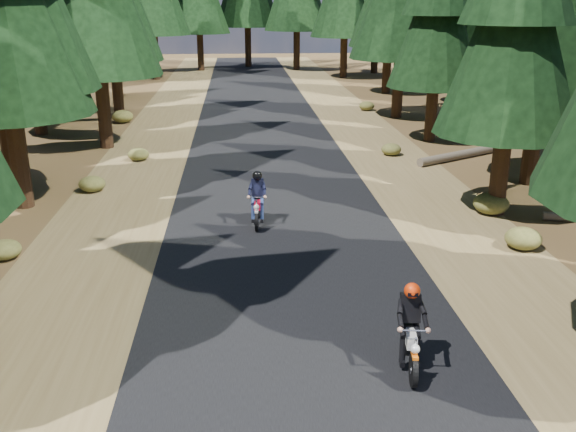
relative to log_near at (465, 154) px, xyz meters
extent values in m
plane|color=#433118|center=(-7.45, -11.00, -0.16)|extent=(120.00, 120.00, 0.00)
cube|color=black|center=(-7.45, -6.00, -0.15)|extent=(6.00, 100.00, 0.01)
cube|color=brown|center=(-12.05, -6.00, -0.16)|extent=(3.20, 100.00, 0.01)
cube|color=brown|center=(-2.85, -6.00, -0.16)|extent=(3.20, 100.00, 0.01)
cylinder|color=black|center=(-14.71, -4.82, 2.51)|extent=(0.51, 0.51, 5.34)
cylinder|color=black|center=(-1.40, -6.52, 2.10)|extent=(0.48, 0.48, 4.52)
cone|color=black|center=(-1.40, -6.52, 4.92)|extent=(3.84, 3.84, 5.65)
cylinder|color=black|center=(-15.16, -4.03, 3.05)|extent=(0.56, 0.56, 6.43)
cylinder|color=black|center=(0.83, -3.60, 2.76)|extent=(0.53, 0.53, 5.84)
cylinder|color=black|center=(-13.81, 2.90, 2.70)|extent=(0.53, 0.53, 5.72)
cylinder|color=black|center=(-0.47, 3.07, 2.09)|extent=(0.48, 0.48, 4.51)
cone|color=black|center=(-0.47, 3.07, 4.91)|extent=(3.83, 3.83, 5.64)
cylinder|color=black|center=(-17.21, 5.85, 3.02)|extent=(0.55, 0.55, 6.37)
cylinder|color=black|center=(3.03, 5.81, 3.08)|extent=(0.56, 0.56, 6.47)
cylinder|color=black|center=(-14.45, 9.76, 2.66)|extent=(0.53, 0.53, 5.64)
cylinder|color=black|center=(-0.52, 8.74, 2.75)|extent=(0.53, 0.53, 5.83)
cylinder|color=black|center=(-18.31, 12.22, 2.56)|extent=(0.52, 0.52, 5.45)
cylinder|color=black|center=(4.07, 13.15, 2.15)|extent=(0.48, 0.48, 4.61)
cone|color=black|center=(4.07, 13.15, 5.03)|extent=(3.92, 3.92, 5.77)
cylinder|color=black|center=(-15.57, 16.46, 2.05)|extent=(0.48, 0.48, 4.42)
cone|color=black|center=(-15.57, 16.46, 4.81)|extent=(3.76, 3.76, 5.52)
cylinder|color=black|center=(0.89, 17.42, 2.72)|extent=(0.53, 0.53, 5.76)
cylinder|color=black|center=(-19.24, 21.77, 2.21)|extent=(0.49, 0.49, 4.75)
cone|color=black|center=(-19.24, 21.77, 5.18)|extent=(4.04, 4.04, 5.93)
cylinder|color=black|center=(5.57, 21.09, 2.67)|extent=(0.53, 0.53, 5.66)
cylinder|color=black|center=(5.55, 15.00, 2.84)|extent=(0.54, 0.54, 6.00)
cylinder|color=black|center=(7.55, 7.00, 2.64)|extent=(0.52, 0.52, 5.60)
cylinder|color=black|center=(-14.45, 26.00, 3.04)|extent=(0.56, 0.56, 6.40)
cylinder|color=black|center=(-0.45, 26.00, 2.84)|extent=(0.54, 0.54, 6.00)
cylinder|color=black|center=(-17.45, 29.00, 3.24)|extent=(0.57, 0.57, 6.80)
cylinder|color=black|center=(2.55, 29.00, 3.04)|extent=(0.56, 0.56, 6.40)
cylinder|color=black|center=(-11.45, 32.00, 2.84)|extent=(0.54, 0.54, 6.00)
cylinder|color=black|center=(-3.45, 32.00, 3.04)|extent=(0.56, 0.56, 6.40)
cylinder|color=black|center=(-7.45, 35.00, 3.24)|extent=(0.57, 0.57, 6.80)
cylinder|color=black|center=(-20.45, 25.00, 2.64)|extent=(0.52, 0.52, 5.60)
cylinder|color=black|center=(5.55, 25.00, 2.84)|extent=(0.54, 0.54, 6.00)
cylinder|color=#4C4233|center=(0.00, 0.00, 0.00)|extent=(4.33, 2.74, 0.32)
ellipsoid|color=#474C1E|center=(-1.77, -9.14, 0.10)|extent=(0.87, 0.87, 0.52)
ellipsoid|color=#474C1E|center=(-2.68, 0.66, 0.07)|extent=(0.76, 0.76, 0.46)
ellipsoid|color=#474C1E|center=(-1.60, 10.99, 0.09)|extent=(0.82, 0.82, 0.49)
ellipsoid|color=#474C1E|center=(-13.95, -8.82, 0.06)|extent=(0.75, 0.75, 0.45)
ellipsoid|color=#474C1E|center=(-14.06, 8.36, 0.14)|extent=(1.01, 1.01, 0.60)
ellipsoid|color=#474C1E|center=(-1.53, -6.49, 0.13)|extent=(0.98, 0.98, 0.59)
ellipsoid|color=#474C1E|center=(-13.09, -3.42, 0.08)|extent=(0.81, 0.81, 0.49)
ellipsoid|color=#474C1E|center=(-12.22, 0.55, 0.07)|extent=(0.77, 0.77, 0.46)
cube|color=black|center=(-5.85, -14.09, 0.82)|extent=(0.34, 0.24, 0.46)
sphere|color=#BD2A07|center=(-5.85, -14.09, 1.16)|extent=(0.29, 0.29, 0.26)
cube|color=black|center=(-8.06, -6.90, 0.81)|extent=(0.33, 0.22, 0.46)
sphere|color=black|center=(-8.06, -6.90, 1.15)|extent=(0.28, 0.28, 0.26)
camera|label=1|loc=(-8.52, -23.00, 5.55)|focal=40.00mm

